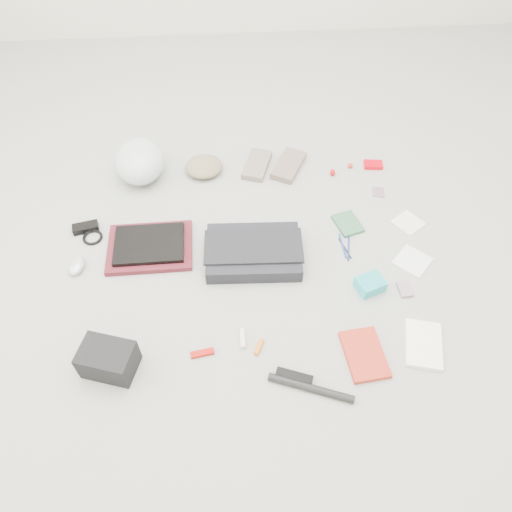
{
  "coord_description": "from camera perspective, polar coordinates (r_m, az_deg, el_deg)",
  "views": [
    {
      "loc": [
        -0.09,
        -1.32,
        1.69
      ],
      "look_at": [
        0.0,
        0.0,
        0.05
      ],
      "focal_mm": 35.0,
      "sensor_mm": 36.0,
      "label": 1
    }
  ],
  "objects": [
    {
      "name": "accordion_wallet",
      "position": [
        2.1,
        12.91,
        -3.17
      ],
      "size": [
        0.13,
        0.12,
        0.05
      ],
      "primitive_type": "cube",
      "rotation": [
        0.0,
        0.0,
        0.35
      ],
      "color": "#20B0BA",
      "rests_on": "ground_plane"
    },
    {
      "name": "laptop",
      "position": [
        2.22,
        -12.11,
        1.35
      ],
      "size": [
        0.3,
        0.22,
        0.02
      ],
      "primitive_type": "cube",
      "rotation": [
        0.0,
        0.0,
        0.01
      ],
      "color": "black",
      "rests_on": "laptop_sleeve"
    },
    {
      "name": "bag_flap",
      "position": [
        2.11,
        -0.3,
        1.12
      ],
      "size": [
        0.43,
        0.21,
        0.01
      ],
      "primitive_type": "cube",
      "rotation": [
        0.0,
        0.0,
        -0.04
      ],
      "color": "black",
      "rests_on": "messenger_bag"
    },
    {
      "name": "toiletry_tube_orange",
      "position": [
        1.91,
        0.35,
        -10.35
      ],
      "size": [
        0.04,
        0.07,
        0.02
      ],
      "primitive_type": "cylinder",
      "rotation": [
        1.57,
        0.0,
        -0.41
      ],
      "color": "orange",
      "rests_on": "ground_plane"
    },
    {
      "name": "pen_blue",
      "position": [
        2.24,
        9.87,
        1.17
      ],
      "size": [
        0.01,
        0.14,
        0.01
      ],
      "primitive_type": "cylinder",
      "rotation": [
        1.57,
        0.0,
        0.05
      ],
      "color": "#1C369C",
      "rests_on": "ground_plane"
    },
    {
      "name": "altoids_tin",
      "position": [
        2.65,
        13.24,
        10.12
      ],
      "size": [
        0.1,
        0.07,
        0.02
      ],
      "primitive_type": "cube",
      "rotation": [
        0.0,
        0.0,
        -0.12
      ],
      "color": "red",
      "rests_on": "ground_plane"
    },
    {
      "name": "laptop_sleeve",
      "position": [
        2.24,
        -12.01,
        0.97
      ],
      "size": [
        0.37,
        0.28,
        0.03
      ],
      "primitive_type": "cube",
      "rotation": [
        0.0,
        0.0,
        0.01
      ],
      "color": "#5A1921",
      "rests_on": "ground_plane"
    },
    {
      "name": "multitool",
      "position": [
        1.92,
        -6.16,
        -10.99
      ],
      "size": [
        0.09,
        0.04,
        0.01
      ],
      "primitive_type": "cube",
      "rotation": [
        0.0,
        0.0,
        0.16
      ],
      "color": "#A30C05",
      "rests_on": "ground_plane"
    },
    {
      "name": "bike_pump",
      "position": [
        1.85,
        6.28,
        -14.77
      ],
      "size": [
        0.3,
        0.14,
        0.03
      ],
      "primitive_type": "cylinder",
      "rotation": [
        0.0,
        1.57,
        -0.36
      ],
      "color": "black",
      "rests_on": "ground_plane"
    },
    {
      "name": "lollipop_c",
      "position": [
        2.61,
        10.71,
        10.13
      ],
      "size": [
        0.03,
        0.03,
        0.03
      ],
      "primitive_type": "sphere",
      "rotation": [
        0.0,
        0.0,
        -0.39
      ],
      "color": "red",
      "rests_on": "ground_plane"
    },
    {
      "name": "book_red",
      "position": [
        1.94,
        12.28,
        -10.94
      ],
      "size": [
        0.16,
        0.23,
        0.02
      ],
      "primitive_type": "cube",
      "rotation": [
        0.0,
        0.0,
        0.11
      ],
      "color": "red",
      "rests_on": "ground_plane"
    },
    {
      "name": "bike_helmet",
      "position": [
        2.54,
        -13.14,
        10.52
      ],
      "size": [
        0.25,
        0.31,
        0.18
      ],
      "primitive_type": "ellipsoid",
      "rotation": [
        0.0,
        0.0,
        0.05
      ],
      "color": "silver",
      "rests_on": "ground_plane"
    },
    {
      "name": "book_white",
      "position": [
        2.02,
        18.58,
        -9.56
      ],
      "size": [
        0.18,
        0.23,
        0.02
      ],
      "primitive_type": "cube",
      "rotation": [
        0.0,
        0.0,
        -0.25
      ],
      "color": "white",
      "rests_on": "ground_plane"
    },
    {
      "name": "mouse",
      "position": [
        2.25,
        -19.81,
        -1.04
      ],
      "size": [
        0.08,
        0.11,
        0.04
      ],
      "primitive_type": "ellipsoid",
      "rotation": [
        0.0,
        0.0,
        -0.17
      ],
      "color": "#B6B6BF",
      "rests_on": "ground_plane"
    },
    {
      "name": "mitten_left",
      "position": [
        2.57,
        0.11,
        10.36
      ],
      "size": [
        0.17,
        0.24,
        0.03
      ],
      "primitive_type": "cube",
      "rotation": [
        0.0,
        0.0,
        -0.32
      ],
      "color": "gray",
      "rests_on": "ground_plane"
    },
    {
      "name": "mitten_right",
      "position": [
        2.57,
        3.74,
        10.28
      ],
      "size": [
        0.21,
        0.26,
        0.03
      ],
      "primitive_type": "cube",
      "rotation": [
        0.0,
        0.0,
        -0.47
      ],
      "color": "#7D665C",
      "rests_on": "ground_plane"
    },
    {
      "name": "cable_coil",
      "position": [
        2.35,
        -18.17,
        2.03
      ],
      "size": [
        0.11,
        0.11,
        0.01
      ],
      "primitive_type": "torus",
      "rotation": [
        0.0,
        0.0,
        -0.35
      ],
      "color": "black",
      "rests_on": "ground_plane"
    },
    {
      "name": "pen_black",
      "position": [
        2.23,
        10.14,
        0.87
      ],
      "size": [
        0.04,
        0.12,
        0.01
      ],
      "primitive_type": "cylinder",
      "rotation": [
        1.57,
        0.0,
        0.28
      ],
      "color": "black",
      "rests_on": "ground_plane"
    },
    {
      "name": "napkin_top",
      "position": [
        2.4,
        17.01,
        3.64
      ],
      "size": [
        0.16,
        0.16,
        0.01
      ],
      "primitive_type": "cube",
      "rotation": [
        0.0,
        0.0,
        0.62
      ],
      "color": "silver",
      "rests_on": "ground_plane"
    },
    {
      "name": "beanie",
      "position": [
        2.55,
        -5.97,
        10.14
      ],
      "size": [
        0.21,
        0.21,
        0.07
      ],
      "primitive_type": "ellipsoid",
      "rotation": [
        0.0,
        0.0,
        0.17
      ],
      "color": "#7F7453",
      "rests_on": "ground_plane"
    },
    {
      "name": "pen_navy",
      "position": [
        2.23,
        10.54,
        0.86
      ],
      "size": [
        0.04,
        0.14,
        0.01
      ],
      "primitive_type": "cylinder",
      "rotation": [
        1.57,
        0.0,
        -0.21
      ],
      "color": "navy",
      "rests_on": "ground_plane"
    },
    {
      "name": "notepad",
      "position": [
        2.33,
        10.43,
        3.66
      ],
      "size": [
        0.14,
        0.16,
        0.02
      ],
      "primitive_type": "cube",
      "rotation": [
        0.0,
        0.0,
        0.3
      ],
      "color": "#325E3F",
      "rests_on": "ground_plane"
    },
    {
      "name": "card_deck",
      "position": [
        2.15,
        16.66,
        -3.66
      ],
      "size": [
        0.06,
        0.08,
        0.01
      ],
      "primitive_type": "cube",
      "rotation": [
        0.0,
        0.0,
        0.07
      ],
      "color": "#A08497",
      "rests_on": "ground_plane"
    },
    {
      "name": "ground_plane",
      "position": [
        2.15,
        -0.0,
        -0.84
      ],
      "size": [
        4.0,
        4.0,
        0.0
      ],
      "primitive_type": "plane",
      "color": "gray"
    },
    {
      "name": "power_brick",
      "position": [
        2.39,
        -18.9,
        3.09
      ],
      "size": [
        0.12,
        0.07,
        0.03
      ],
      "primitive_type": "cube",
      "rotation": [
        0.0,
        0.0,
        0.21
      ],
      "color": "black",
      "rests_on": "ground_plane"
    },
    {
      "name": "u_lock",
      "position": [
        1.86,
        4.39,
        -13.59
      ],
      "size": [
        0.14,
        0.08,
        0.03
      ],
      "primitive_type": "cube",
      "rotation": [
        0.0,
        0.0,
        -0.36
      ],
      "color": "black",
      "rests_on": "ground_plane"
    },
    {
      "name": "toiletry_tube_white",
      "position": [
        1.93,
        -1.52,
        -9.42
      ],
      "size": [
        0.02,
        0.08,
        0.02
      ],
      "primitive_type": "cylinder",
      "rotation": [
        1.57,
        0.0,
        -0.0
      ],
      "color": "silver",
      "rests_on": "ground_plane"
    },
    {
      "name": "camera_bag",
      "position": [
        1.91,
        -16.52,
        -11.28
      ],
      "size": [
        0.22,
        0.18,
        0.12
      ],
      "primitive_type": "cube",
      "rotation": [
        0.0,
        0.0,
        -0.3
      ],
      "color": "black",
      "rests_on": "ground_plane"
    },
    {
      "name": "stamp_sheet",
      "position": [
        2.51,
        13.81,
        7.09
      ],
      "size": [
        0.07,
        0.07,
        0.0
      ],
      "primitive_type": "cube",
      "rotation": [
        0.0,
        0.0,
        -0.16
      ],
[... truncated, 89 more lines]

